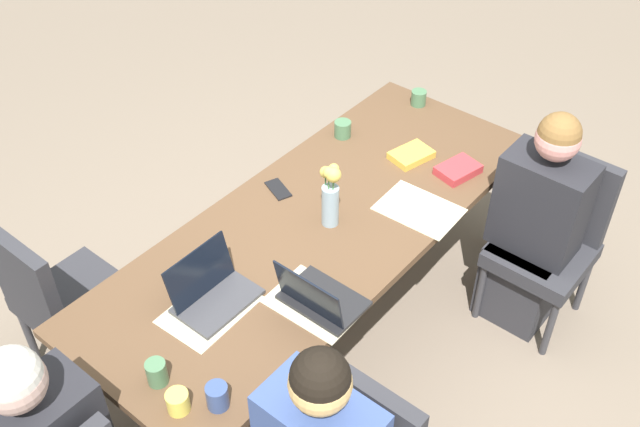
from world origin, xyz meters
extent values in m
plane|color=#756656|center=(0.00, 0.00, 0.00)|extent=(10.00, 10.00, 0.00)
cube|color=brown|center=(0.00, 0.00, 0.72)|extent=(2.35, 0.91, 0.04)
cylinder|color=brown|center=(-1.10, -0.37, 0.35)|extent=(0.07, 0.07, 0.70)
cylinder|color=brown|center=(1.10, -0.37, 0.35)|extent=(0.07, 0.07, 0.70)
cylinder|color=brown|center=(-1.10, 0.37, 0.35)|extent=(0.07, 0.07, 0.70)
cube|color=#2D2D33|center=(0.67, 0.76, 0.68)|extent=(0.06, 0.42, 0.45)
sphere|color=tan|center=(0.86, 0.70, 1.07)|extent=(0.20, 0.20, 0.20)
sphere|color=black|center=(0.86, 0.70, 1.10)|extent=(0.19, 0.19, 0.19)
sphere|color=tan|center=(1.44, -0.01, 1.07)|extent=(0.20, 0.20, 0.20)
sphere|color=beige|center=(1.44, -0.01, 1.10)|extent=(0.19, 0.19, 0.19)
cube|color=#2D2D33|center=(-0.78, 0.75, 0.41)|extent=(0.44, 0.44, 0.08)
cube|color=#2D2D33|center=(-0.97, 0.75, 0.68)|extent=(0.06, 0.42, 0.45)
cylinder|color=#333338|center=(-0.59, 0.94, 0.18)|extent=(0.04, 0.04, 0.37)
cylinder|color=#333338|center=(-0.59, 0.56, 0.18)|extent=(0.04, 0.04, 0.37)
cylinder|color=#333338|center=(-0.97, 0.94, 0.18)|extent=(0.04, 0.04, 0.37)
cylinder|color=#333338|center=(-0.97, 0.56, 0.18)|extent=(0.04, 0.04, 0.37)
cube|color=#2D2D33|center=(-0.78, 0.69, 0.23)|extent=(0.36, 0.34, 0.45)
cube|color=#232328|center=(-0.78, 0.69, 0.70)|extent=(0.24, 0.40, 0.50)
sphere|color=#D58D86|center=(-0.78, 0.69, 1.07)|extent=(0.20, 0.20, 0.20)
sphere|color=brown|center=(-0.78, 0.69, 1.10)|extent=(0.19, 0.19, 0.19)
cube|color=#2D2D33|center=(0.83, -0.76, 0.41)|extent=(0.44, 0.44, 0.08)
cube|color=#2D2D33|center=(1.02, -0.76, 0.68)|extent=(0.06, 0.42, 0.45)
cylinder|color=#333338|center=(0.64, -0.95, 0.18)|extent=(0.04, 0.04, 0.37)
cylinder|color=#333338|center=(0.64, -0.57, 0.18)|extent=(0.04, 0.04, 0.37)
cylinder|color=#333338|center=(1.02, -0.95, 0.18)|extent=(0.04, 0.04, 0.37)
cylinder|color=#333338|center=(1.02, -0.57, 0.18)|extent=(0.04, 0.04, 0.37)
cylinder|color=#8EA8B7|center=(-0.03, 0.04, 0.84)|extent=(0.08, 0.08, 0.20)
sphere|color=gold|center=(-0.02, 0.03, 1.02)|extent=(0.05, 0.05, 0.05)
cylinder|color=#477A3D|center=(-0.02, 0.03, 0.98)|extent=(0.01, 0.01, 0.09)
sphere|color=gold|center=(-0.02, 0.05, 1.01)|extent=(0.07, 0.07, 0.07)
cylinder|color=#477A3D|center=(-0.02, 0.05, 0.97)|extent=(0.01, 0.01, 0.08)
sphere|color=gold|center=(-0.05, 0.03, 1.02)|extent=(0.05, 0.05, 0.05)
cylinder|color=#477A3D|center=(-0.05, 0.03, 0.98)|extent=(0.01, 0.01, 0.08)
sphere|color=gold|center=(-0.03, 0.01, 1.00)|extent=(0.05, 0.05, 0.05)
cylinder|color=#477A3D|center=(-0.03, 0.01, 0.97)|extent=(0.01, 0.01, 0.07)
cube|color=beige|center=(0.39, 0.29, 0.74)|extent=(0.27, 0.37, 0.00)
cube|color=beige|center=(0.67, -0.01, 0.74)|extent=(0.37, 0.27, 0.00)
cube|color=beige|center=(-0.35, 0.29, 0.74)|extent=(0.27, 0.37, 0.00)
cube|color=#38383D|center=(0.63, -0.01, 0.75)|extent=(0.32, 0.22, 0.02)
cube|color=black|center=(0.63, -0.09, 0.85)|extent=(0.31, 0.06, 0.20)
cube|color=black|center=(0.36, 0.31, 0.75)|extent=(0.22, 0.32, 0.02)
cube|color=black|center=(0.45, 0.31, 0.85)|extent=(0.05, 0.31, 0.20)
cylinder|color=#DBC64C|center=(1.06, 0.24, 0.78)|extent=(0.08, 0.08, 0.08)
cylinder|color=#47704C|center=(-0.59, -0.33, 0.78)|extent=(0.09, 0.09, 0.08)
cylinder|color=#47704C|center=(1.03, 0.10, 0.79)|extent=(0.07, 0.07, 0.10)
cylinder|color=#47704C|center=(-1.08, -0.20, 0.78)|extent=(0.08, 0.08, 0.08)
cylinder|color=#33477A|center=(0.96, 0.33, 0.79)|extent=(0.08, 0.08, 0.10)
cube|color=gold|center=(-0.65, 0.05, 0.75)|extent=(0.23, 0.18, 0.04)
cube|color=#B73338|center=(-0.69, 0.29, 0.76)|extent=(0.23, 0.18, 0.04)
cube|color=black|center=(-0.05, -0.29, 0.74)|extent=(0.12, 0.17, 0.01)
camera|label=1|loc=(1.90, 1.56, 2.92)|focal=41.53mm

